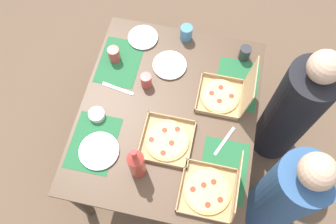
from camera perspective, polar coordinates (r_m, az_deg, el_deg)
ground_plane at (r=2.83m, az=0.00°, el=-6.68°), size 6.00×6.00×0.00m
dining_table at (r=2.21m, az=0.00°, el=-1.30°), size 1.26×1.06×0.77m
placemat_near_left at (r=2.30m, az=-7.85°, el=8.09°), size 0.36×0.26×0.00m
placemat_near_right at (r=2.08m, az=-12.06°, el=-4.87°), size 0.36×0.26×0.00m
placemat_far_left at (r=2.24m, az=11.17°, el=4.53°), size 0.36×0.26×0.00m
placemat_far_right at (r=2.01m, az=9.06°, el=-9.28°), size 0.36×0.26×0.00m
pizza_box_corner_left at (r=2.02m, az=-0.17°, el=-4.62°), size 0.29×0.29×0.04m
pizza_box_corner_right at (r=2.14m, az=9.41°, el=2.84°), size 0.27×0.30×0.31m
pizza_box_edge_far at (r=1.92m, az=7.42°, el=-12.52°), size 0.30×0.30×0.33m
plate_near_left at (r=2.26m, az=0.26°, el=7.62°), size 0.22×0.22×0.02m
plate_middle at (r=2.04m, az=-11.18°, el=-6.27°), size 0.23×0.23×0.02m
plate_near_right at (r=2.39m, az=-4.09°, el=12.00°), size 0.20×0.20×0.02m
soda_bottle at (r=1.86m, az=-5.15°, el=-8.38°), size 0.09×0.09×0.32m
cup_clear_left at (r=2.28m, az=-8.80°, el=9.28°), size 0.07×0.07×0.10m
cup_dark at (r=2.31m, az=12.39°, el=9.36°), size 0.07×0.07×0.10m
cup_red at (r=2.35m, az=2.90°, el=12.75°), size 0.08×0.08×0.11m
cup_clear_right at (r=2.16m, az=-3.57°, el=5.14°), size 0.07×0.07×0.10m
condiment_bowl at (r=2.12m, az=-11.54°, el=-0.45°), size 0.10×0.10×0.04m
knife_by_far_left at (r=2.06m, az=9.19°, el=-4.68°), size 0.20×0.10×0.00m
knife_by_near_right at (r=2.20m, az=-8.16°, el=3.78°), size 0.05×0.21×0.00m
diner_left_seat at (r=2.51m, az=19.42°, el=-0.03°), size 0.32×0.32×1.20m
diner_right_seat at (r=2.32m, az=18.32°, el=-12.75°), size 0.32×0.32×1.15m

